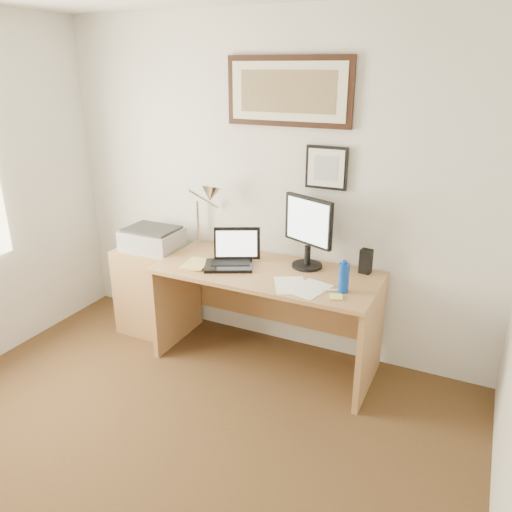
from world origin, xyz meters
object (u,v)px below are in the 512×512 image
Objects in this scene: printer at (152,239)px; book at (186,263)px; desk at (271,296)px; side_cabinet at (152,290)px; lcd_monitor at (308,229)px; water_bottle at (344,278)px; laptop at (232,258)px.

book is at bearing -24.35° from printer.
desk is 3.64× the size of printer.
lcd_monitor reaches higher than side_cabinet.
side_cabinet is 0.65m from book.
desk is 1.08m from printer.
printer reaches higher than desk.
water_bottle is 0.71m from desk.
water_bottle is 1.64m from printer.
printer is at bearing 174.52° from laptop.
desk is at bearing 1.40° from printer.
lcd_monitor is 1.30m from printer.
lcd_monitor is (0.24, 0.10, 0.53)m from desk.
laptop is (-0.87, 0.10, -0.04)m from water_bottle.
side_cabinet is 0.92m from laptop.
side_cabinet is 0.45m from printer.
lcd_monitor reaches higher than printer.
water_bottle is at bearing 1.40° from book.
water_bottle is 0.46× the size of laptop.
water_bottle is 0.84× the size of book.
laptop is at bearing 22.36° from book.
water_bottle reaches higher than side_cabinet.
desk is 0.59m from lcd_monitor.
book reaches higher than side_cabinet.
side_cabinet is at bearing -165.27° from printer.
printer is at bearing 155.65° from book.
laptop reaches higher than printer.
lcd_monitor is (1.31, 0.13, 0.68)m from side_cabinet.
lcd_monitor is (-0.36, 0.30, 0.19)m from water_bottle.
water_bottle is 0.87m from laptop.
side_cabinet is 1.66× the size of printer.
laptop is at bearing -4.51° from side_cabinet.
side_cabinet is 1.40× the size of lcd_monitor.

